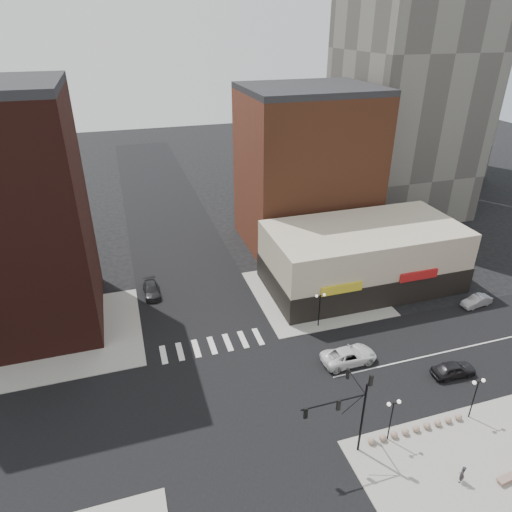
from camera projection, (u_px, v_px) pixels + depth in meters
name	position (u px, v px, depth m)	size (l,w,h in m)	color
ground	(233.00, 400.00, 41.25)	(240.00, 240.00, 0.00)	black
road_ew	(233.00, 400.00, 41.25)	(200.00, 14.00, 0.02)	black
road_ns	(233.00, 400.00, 41.25)	(14.00, 200.00, 0.02)	black
sidewalk_nw	(70.00, 335.00, 49.71)	(15.00, 15.00, 0.12)	gray
sidewalk_ne	(315.00, 293.00, 57.32)	(15.00, 15.00, 0.12)	gray
sidewalk_se	(491.00, 487.00, 33.56)	(18.00, 14.00, 0.12)	gray
building_nw	(2.00, 221.00, 46.17)	(16.00, 15.00, 25.00)	#351511
building_ne_midrise	(306.00, 171.00, 66.15)	(18.00, 15.00, 22.00)	brown
building_ne_row	(362.00, 261.00, 57.95)	(24.20, 12.20, 8.00)	#B9B293
traffic_signal	(350.00, 404.00, 34.23)	(5.59, 3.09, 7.77)	black
street_lamp_se_a	(393.00, 411.00, 35.84)	(1.22, 0.32, 4.16)	black
street_lamp_se_b	(477.00, 389.00, 37.94)	(1.22, 0.32, 4.16)	black
street_lamp_ne	(320.00, 302.00, 49.66)	(1.22, 0.32, 4.16)	black
bollard_row	(416.00, 429.00, 37.88)	(8.98, 0.58, 0.58)	gray
white_suv	(349.00, 356.00, 45.53)	(2.61, 5.66, 1.57)	silver
dark_sedan_east	(454.00, 369.00, 43.84)	(1.74, 4.31, 1.47)	black
silver_sedan	(477.00, 301.00, 54.59)	(1.36, 3.91, 1.29)	#96969B
dark_sedan_north	(151.00, 290.00, 56.80)	(1.87, 4.60, 1.33)	black
pedestrian	(462.00, 474.00, 33.52)	(0.57, 0.38, 1.57)	#29262B
stone_bench	(507.00, 479.00, 33.83)	(1.82, 0.70, 0.42)	#8E6F62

